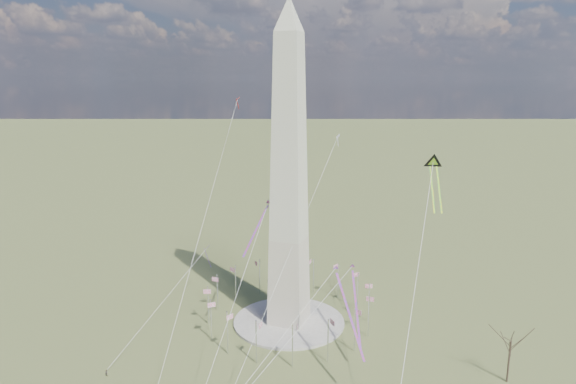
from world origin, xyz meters
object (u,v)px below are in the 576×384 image
(tree_near, at_px, (511,339))
(person_west, at_px, (107,373))
(kite_delta_black, at_px, (434,166))
(washington_monument, at_px, (289,178))

(tree_near, relative_size, person_west, 9.99)
(person_west, distance_m, kite_delta_black, 109.22)
(washington_monument, distance_m, tree_near, 75.07)
(person_west, bearing_deg, kite_delta_black, -147.20)
(tree_near, xyz_separation_m, kite_delta_black, (-23.82, 24.12, 39.87))
(person_west, height_order, kite_delta_black, kite_delta_black)
(person_west, bearing_deg, tree_near, -165.69)
(tree_near, relative_size, kite_delta_black, 0.96)
(person_west, bearing_deg, washington_monument, -132.31)
(tree_near, bearing_deg, kite_delta_black, 134.65)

